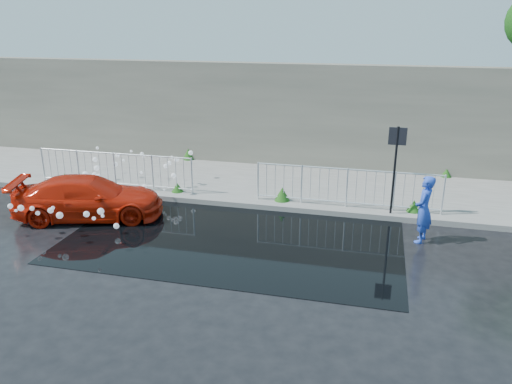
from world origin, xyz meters
TOP-DOWN VIEW (x-y plane):
  - ground at (0.00, 0.00)m, footprint 90.00×90.00m
  - pavement at (0.00, 5.00)m, footprint 30.00×4.00m
  - curb at (0.00, 3.00)m, footprint 30.00×0.25m
  - retaining_wall at (0.00, 7.20)m, footprint 30.00×0.60m
  - puddle at (0.50, 1.00)m, footprint 8.00×5.00m
  - sign_post at (4.20, 3.10)m, footprint 0.45×0.06m
  - railing_left at (-4.00, 3.35)m, footprint 5.05×0.05m
  - railing_right at (3.00, 3.35)m, footprint 5.05×0.05m
  - weeds at (-0.20, 4.57)m, footprint 12.17×3.93m
  - water_spray at (-3.60, 2.29)m, footprint 3.41×5.78m
  - red_car at (-3.63, 1.27)m, footprint 4.15×2.65m
  - person at (4.90, 1.80)m, footprint 0.54×0.68m

SIDE VIEW (x-z plane):
  - ground at x=0.00m, z-range 0.00..0.00m
  - puddle at x=0.50m, z-range 0.00..0.01m
  - pavement at x=0.00m, z-range 0.00..0.15m
  - curb at x=0.00m, z-range 0.00..0.16m
  - weeds at x=-0.20m, z-range 0.12..0.53m
  - red_car at x=-3.63m, z-range 0.00..1.12m
  - water_spray at x=-3.60m, z-range 0.16..1.12m
  - railing_left at x=-4.00m, z-range 0.19..1.29m
  - railing_right at x=3.00m, z-range 0.19..1.29m
  - person at x=4.90m, z-range 0.00..1.64m
  - sign_post at x=4.20m, z-range 0.47..2.97m
  - retaining_wall at x=0.00m, z-range 0.15..3.65m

